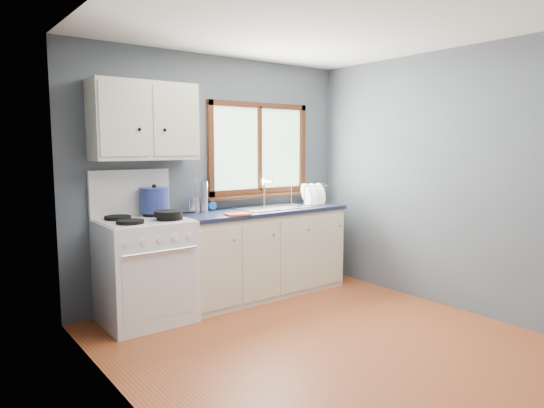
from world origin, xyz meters
TOP-DOWN VIEW (x-y plane):
  - floor at (0.00, 0.00)m, footprint 3.20×3.60m
  - ceiling at (0.00, 0.00)m, footprint 3.20×3.60m
  - wall_back at (0.00, 1.81)m, footprint 3.20×0.02m
  - wall_left at (-1.61, 0.00)m, footprint 0.02×3.60m
  - wall_right at (1.61, 0.00)m, footprint 0.02×3.60m
  - gas_range at (-0.95, 1.47)m, footprint 0.76×0.69m
  - base_cabinets at (0.36, 1.49)m, footprint 1.85×0.60m
  - countertop at (0.36, 1.49)m, footprint 1.89×0.64m
  - sink at (0.54, 1.49)m, footprint 0.84×0.46m
  - window at (0.54, 1.77)m, footprint 1.36×0.10m
  - upper_cabinets at (-0.85, 1.63)m, footprint 0.95×0.35m
  - skillet at (-0.78, 1.32)m, footprint 0.39×0.28m
  - stockpot at (-0.77, 1.63)m, footprint 0.35×0.35m
  - utensil_crock at (-0.35, 1.64)m, footprint 0.16×0.16m
  - thermos at (-0.26, 1.61)m, footprint 0.08×0.08m
  - soap_bottle at (-0.12, 1.68)m, footprint 0.11×0.11m
  - dish_towel at (-0.09, 1.25)m, footprint 0.25×0.20m
  - dish_rack at (1.08, 1.47)m, footprint 0.53×0.45m

SIDE VIEW (x-z plane):
  - floor at x=0.00m, z-range -0.02..0.00m
  - base_cabinets at x=0.36m, z-range -0.03..0.85m
  - gas_range at x=-0.95m, z-range -0.19..1.17m
  - sink at x=0.54m, z-range 0.64..1.08m
  - countertop at x=0.36m, z-range 0.88..0.92m
  - dish_towel at x=-0.09m, z-range 0.92..0.94m
  - dish_rack at x=1.08m, z-range 0.86..1.10m
  - skillet at x=-0.78m, z-range 0.96..1.01m
  - utensil_crock at x=-0.35m, z-range 0.81..1.19m
  - soap_bottle at x=-0.12m, z-range 0.92..1.16m
  - thermos at x=-0.26m, z-range 0.92..1.23m
  - stockpot at x=-0.77m, z-range 0.95..1.21m
  - wall_back at x=0.00m, z-range 0.00..2.50m
  - wall_left at x=-1.61m, z-range 0.00..2.50m
  - wall_right at x=1.61m, z-range 0.00..2.50m
  - window at x=0.54m, z-range 0.96..1.99m
  - upper_cabinets at x=-0.85m, z-range 1.45..2.15m
  - ceiling at x=0.00m, z-range 2.50..2.52m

